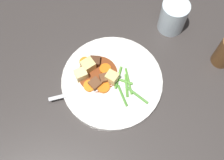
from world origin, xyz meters
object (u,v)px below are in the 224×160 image
at_px(carrot_slice_3, 105,69).
at_px(fork, 83,91).
at_px(meat_chunk_2, 95,84).
at_px(potato_chunk_2, 112,76).
at_px(meat_chunk_0, 95,61).
at_px(potato_chunk_0, 88,65).
at_px(carrot_slice_2, 85,62).
at_px(carrot_slice_0, 103,87).
at_px(meat_chunk_1, 105,78).
at_px(carrot_slice_1, 90,86).
at_px(water_glass, 173,16).
at_px(dinner_plate, 112,81).
at_px(potato_chunk_1, 81,74).

xyz_separation_m(carrot_slice_3, fork, (0.03, 0.08, -0.00)).
bearing_deg(fork, meat_chunk_2, -126.01).
distance_m(potato_chunk_2, meat_chunk_0, 0.07).
bearing_deg(potato_chunk_0, carrot_slice_2, -31.35).
height_order(carrot_slice_0, potato_chunk_2, potato_chunk_2).
height_order(meat_chunk_1, fork, meat_chunk_1).
xyz_separation_m(meat_chunk_0, meat_chunk_1, (-0.05, 0.04, 0.00)).
xyz_separation_m(potato_chunk_0, meat_chunk_0, (-0.01, -0.02, -0.01)).
height_order(potato_chunk_2, meat_chunk_1, potato_chunk_2).
height_order(carrot_slice_2, fork, carrot_slice_2).
relative_size(carrot_slice_1, potato_chunk_2, 1.02).
xyz_separation_m(carrot_slice_2, meat_chunk_0, (-0.03, -0.01, 0.00)).
bearing_deg(water_glass, fork, 65.25).
height_order(dinner_plate, meat_chunk_1, meat_chunk_1).
height_order(carrot_slice_3, water_glass, water_glass).
bearing_deg(water_glass, potato_chunk_0, 56.09).
bearing_deg(potato_chunk_2, carrot_slice_2, -7.88).
relative_size(potato_chunk_0, water_glass, 0.34).
bearing_deg(fork, potato_chunk_2, -128.57).
relative_size(potato_chunk_2, water_glass, 0.33).
xyz_separation_m(potato_chunk_2, meat_chunk_2, (0.03, 0.04, -0.01)).
distance_m(potato_chunk_2, water_glass, 0.26).
bearing_deg(meat_chunk_1, carrot_slice_0, 107.28).
relative_size(potato_chunk_0, potato_chunk_2, 1.02).
distance_m(potato_chunk_0, meat_chunk_1, 0.06).
height_order(dinner_plate, potato_chunk_1, potato_chunk_1).
bearing_deg(dinner_plate, fork, 47.96).
height_order(potato_chunk_2, water_glass, water_glass).
bearing_deg(potato_chunk_1, water_glass, -121.48).
height_order(carrot_slice_2, potato_chunk_1, potato_chunk_1).
xyz_separation_m(carrot_slice_2, potato_chunk_0, (-0.02, 0.01, 0.01)).
height_order(carrot_slice_1, carrot_slice_2, same).
relative_size(carrot_slice_3, meat_chunk_0, 1.14).
height_order(potato_chunk_0, water_glass, water_glass).
xyz_separation_m(dinner_plate, carrot_slice_3, (0.03, -0.02, 0.01)).
height_order(carrot_slice_3, fork, carrot_slice_3).
relative_size(potato_chunk_0, meat_chunk_1, 1.35).
relative_size(meat_chunk_0, water_glass, 0.28).
distance_m(carrot_slice_0, potato_chunk_2, 0.04).
height_order(carrot_slice_3, meat_chunk_1, meat_chunk_1).
bearing_deg(water_glass, meat_chunk_2, 66.65).
relative_size(carrot_slice_0, meat_chunk_0, 1.24).
relative_size(potato_chunk_2, fork, 0.23).
bearing_deg(potato_chunk_1, meat_chunk_0, -105.39).
height_order(meat_chunk_2, fork, meat_chunk_2).
distance_m(carrot_slice_2, carrot_slice_3, 0.06).
relative_size(dinner_plate, carrot_slice_0, 8.10).
relative_size(carrot_slice_3, meat_chunk_1, 1.28).
bearing_deg(meat_chunk_1, potato_chunk_0, -14.45).
distance_m(potato_chunk_0, fork, 0.07).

